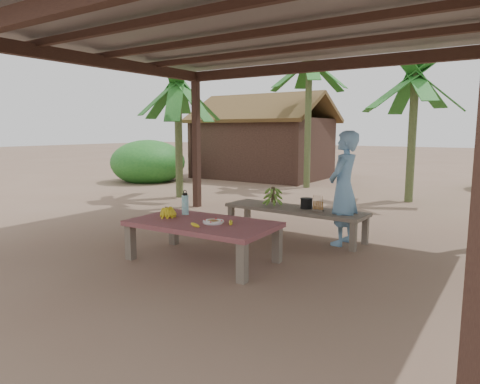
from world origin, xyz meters
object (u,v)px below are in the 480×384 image
Objects in this scene: ripe_banana_bunch at (166,211)px; cooking_pot at (306,204)px; work_table at (203,227)px; water_flask at (185,204)px; woman at (343,188)px; plate at (213,222)px; bench at (294,211)px.

cooking_pot is (1.14, 1.82, -0.05)m from ripe_banana_bunch.
water_flask reaches higher than work_table.
water_flask is 0.21× the size of woman.
plate is at bearing -102.90° from cooking_pot.
plate is 1.43× the size of cooking_pot.
plate is 2.01m from woman.
plate is 0.76× the size of water_flask.
bench is 1.75m from water_flask.
bench is 1.75m from plate.
water_flask is (-0.65, 0.24, 0.12)m from plate.
plate is 1.83m from cooking_pot.
ripe_banana_bunch is 2.15m from cooking_pot.
cooking_pot is 0.65m from woman.
woman is (1.64, 1.49, 0.17)m from water_flask.
cooking_pot is (0.41, 1.78, 0.01)m from plate.
plate is (0.17, -0.01, 0.08)m from work_table.
woman reaches higher than cooking_pot.
ripe_banana_bunch reaches higher than plate.
cooking_pot is (0.58, 1.77, 0.09)m from work_table.
woman is at bearing 2.80° from bench.
plate is (-0.23, -1.73, 0.12)m from bench.
ripe_banana_bunch is at bearing -115.92° from bench.
ripe_banana_bunch is (-0.56, -0.05, 0.14)m from work_table.
ripe_banana_bunch is 0.30m from water_flask.
ripe_banana_bunch is at bearing -106.25° from water_flask.
woman is at bearing 45.76° from ripe_banana_bunch.
work_table is at bearing -100.63° from bench.
bench is 0.22m from cooking_pot.
water_flask is 1.87× the size of cooking_pot.
woman reaches higher than ripe_banana_bunch.
cooking_pot is at bearing 20.76° from bench.
plate reaches higher than bench.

